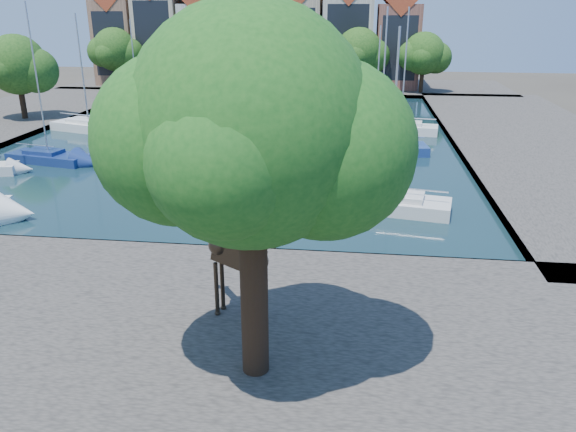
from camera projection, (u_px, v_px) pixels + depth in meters
The scene contains 29 objects.
ground at pixel (133, 251), 26.36m from camera, with size 160.00×160.00×0.00m, color #38332B.
water_basin at pixel (238, 138), 48.64m from camera, with size 38.00×50.00×0.08m, color black.
near_quay at pixel (57, 325), 19.77m from camera, with size 50.00×14.00×0.50m, color #504B45.
far_quay at pixel (285, 86), 78.30m from camera, with size 60.00×16.00×0.50m, color #504B45.
right_quay at pixel (539, 144), 45.68m from camera, with size 14.00×52.00×0.50m, color #504B45.
plane_tree at pixel (255, 135), 14.42m from camera, with size 8.32×6.40×10.62m.
townhouse_west_end at pixel (122, 32), 78.44m from camera, with size 5.44×9.18×14.93m.
townhouse_west_mid at pixel (163, 25), 77.44m from camera, with size 5.94×9.18×16.79m.
townhouse_west_inner at pixel (209, 32), 77.00m from camera, with size 6.43×9.18×15.15m.
townhouse_center at pixel (256, 25), 75.89m from camera, with size 5.44×9.18×16.93m.
townhouse_east_inner at pixel (300, 30), 75.42m from camera, with size 5.94×9.18×15.79m.
townhouse_east_mid at pixel (349, 27), 74.54m from camera, with size 6.43×9.18×16.65m.
townhouse_east_end at pixel (398, 35), 74.14m from camera, with size 5.44×9.18×14.43m.
far_tree_far_west at pixel (115, 51), 73.98m from camera, with size 7.28×5.60×7.68m.
far_tree_west at pixel (174, 52), 73.09m from camera, with size 6.76×5.20×7.36m.
far_tree_mid_west at pixel (234, 51), 72.09m from camera, with size 7.80×6.00×8.00m.
far_tree_mid_east at pixel (296, 53), 71.22m from camera, with size 7.02×5.40×7.52m.
far_tree_east at pixel (359, 53), 70.26m from camera, with size 7.54×5.80×7.84m.
far_tree_far_east at pixel (424, 55), 69.39m from camera, with size 6.76×5.20×7.36m.
side_tree_left_far at pixel (18, 67), 53.01m from camera, with size 7.28×5.60×7.88m.
giraffe_statue at pixel (232, 253), 19.12m from camera, with size 3.34×1.24×4.83m.
sailboat_left_b at pixel (49, 155), 40.80m from camera, with size 6.34×3.26×11.01m.
sailboat_left_c at pixel (89, 125), 50.94m from camera, with size 7.43×4.39×10.13m.
sailboat_left_d at pixel (138, 104), 62.22m from camera, with size 5.72×3.37×9.40m.
sailboat_left_e at pixel (170, 95), 68.30m from camera, with size 5.17×2.61×8.09m.
sailboat_right_a at pixel (388, 201), 31.14m from camera, with size 7.05×3.54×9.76m.
sailboat_right_b at pixel (380, 147), 43.12m from camera, with size 7.52×3.42×10.67m.
sailboat_right_c at pixel (401, 127), 50.21m from camera, with size 6.71×3.10×10.65m.
sailboat_right_d at pixel (376, 115), 55.44m from camera, with size 5.54×2.91×8.99m.
Camera 1 is at (10.22, -23.02, 10.79)m, focal length 35.00 mm.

